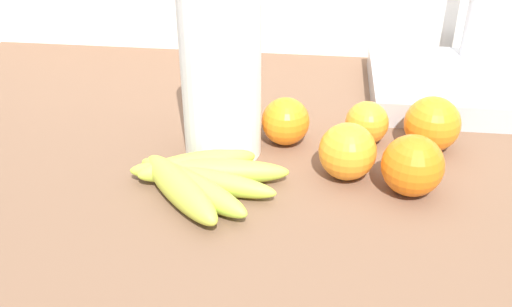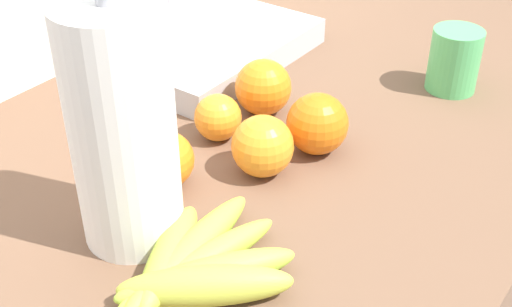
# 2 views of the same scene
# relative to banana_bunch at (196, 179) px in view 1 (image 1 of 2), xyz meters

# --- Properties ---
(wall_back) EXTENTS (1.92, 0.06, 1.30)m
(wall_back) POSITION_rel_banana_bunch_xyz_m (0.25, 0.51, -0.31)
(wall_back) COLOR silver
(wall_back) RESTS_ON ground
(banana_bunch) EXTENTS (0.22, 0.19, 0.04)m
(banana_bunch) POSITION_rel_banana_bunch_xyz_m (0.00, 0.00, 0.00)
(banana_bunch) COLOR #B9C33F
(banana_bunch) RESTS_ON counter
(orange_back_right) EXTENTS (0.08, 0.08, 0.08)m
(orange_back_right) POSITION_rel_banana_bunch_xyz_m (0.29, 0.03, 0.02)
(orange_back_right) COLOR orange
(orange_back_right) RESTS_ON counter
(orange_center) EXTENTS (0.08, 0.08, 0.08)m
(orange_center) POSITION_rel_banana_bunch_xyz_m (0.20, 0.06, 0.02)
(orange_center) COLOR orange
(orange_center) RESTS_ON counter
(orange_front) EXTENTS (0.07, 0.07, 0.07)m
(orange_front) POSITION_rel_banana_bunch_xyz_m (0.11, 0.14, 0.02)
(orange_front) COLOR orange
(orange_front) RESTS_ON counter
(orange_far_right) EXTENTS (0.07, 0.07, 0.07)m
(orange_far_right) POSITION_rel_banana_bunch_xyz_m (0.23, 0.16, 0.01)
(orange_far_right) COLOR orange
(orange_far_right) RESTS_ON counter
(orange_back_left) EXTENTS (0.08, 0.08, 0.08)m
(orange_back_left) POSITION_rel_banana_bunch_xyz_m (0.33, 0.15, 0.02)
(orange_back_left) COLOR orange
(orange_back_left) RESTS_ON counter
(paper_towel_roll) EXTENTS (0.11, 0.11, 0.30)m
(paper_towel_roll) POSITION_rel_banana_bunch_xyz_m (0.02, 0.11, 0.12)
(paper_towel_roll) COLOR white
(paper_towel_roll) RESTS_ON counter
(sink_basin) EXTENTS (0.35, 0.25, 0.24)m
(sink_basin) POSITION_rel_banana_bunch_xyz_m (0.42, 0.33, 0.01)
(sink_basin) COLOR #B7BABF
(sink_basin) RESTS_ON counter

